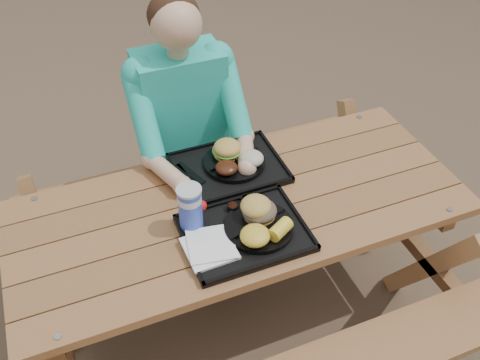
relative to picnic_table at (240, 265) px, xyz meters
name	(u,v)px	position (x,y,z in m)	size (l,w,h in m)	color
ground	(240,313)	(0.00, 0.00, -0.38)	(60.00, 60.00, 0.00)	#999999
picnic_table	(240,265)	(0.00, 0.00, 0.00)	(1.80, 1.49, 0.75)	#999999
tray_near	(245,233)	(-0.05, -0.16, 0.39)	(0.45, 0.35, 0.02)	black
tray_far	(229,169)	(0.03, 0.21, 0.39)	(0.45, 0.35, 0.02)	black
plate_near	(259,227)	(0.01, -0.16, 0.41)	(0.26, 0.26, 0.02)	black
plate_far	(234,162)	(0.06, 0.22, 0.41)	(0.26, 0.26, 0.02)	black
napkin_stack	(209,248)	(-0.19, -0.19, 0.40)	(0.17, 0.17, 0.02)	white
soda_cup	(190,209)	(-0.22, -0.05, 0.48)	(0.09, 0.09, 0.18)	blue
condiment_bbq	(233,207)	(-0.04, -0.04, 0.41)	(0.04, 0.04, 0.03)	black
condiment_mustard	(248,201)	(0.02, -0.02, 0.41)	(0.05, 0.05, 0.03)	#FDAE1C
sandwich	(260,204)	(0.03, -0.12, 0.48)	(0.12, 0.12, 0.13)	gold
mac_cheese	(255,236)	(-0.03, -0.23, 0.44)	(0.11, 0.11, 0.05)	yellow
corn_cob	(280,229)	(0.06, -0.23, 0.44)	(0.09, 0.09, 0.05)	yellow
cutlery_far	(191,173)	(-0.13, 0.23, 0.40)	(0.03, 0.17, 0.01)	black
burger	(227,145)	(0.05, 0.26, 0.47)	(0.12, 0.12, 0.11)	gold
baked_beans	(226,168)	(0.01, 0.16, 0.44)	(0.09, 0.09, 0.04)	#411C0D
potato_salad	(252,158)	(0.12, 0.17, 0.44)	(0.10, 0.10, 0.06)	beige
diner	(186,147)	(-0.05, 0.56, 0.27)	(0.48, 0.84, 1.28)	#18AB97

